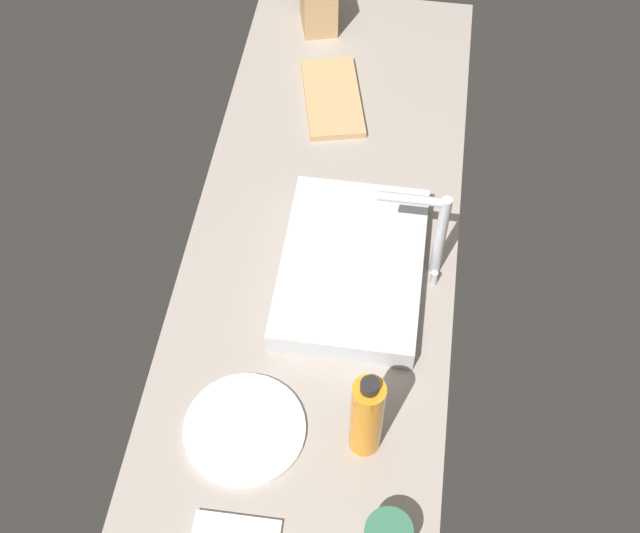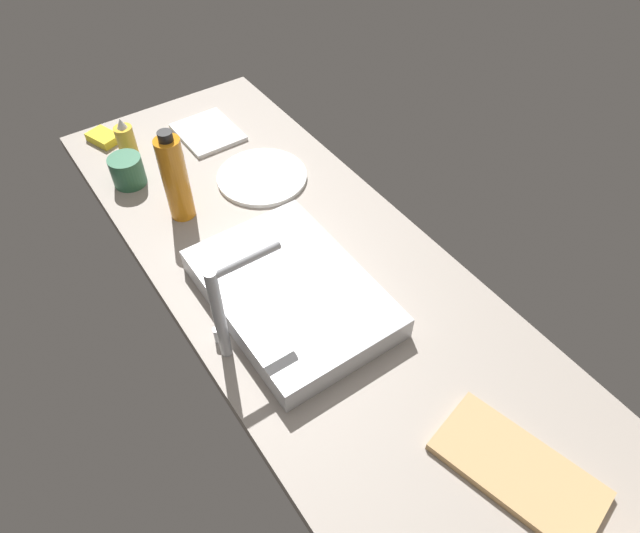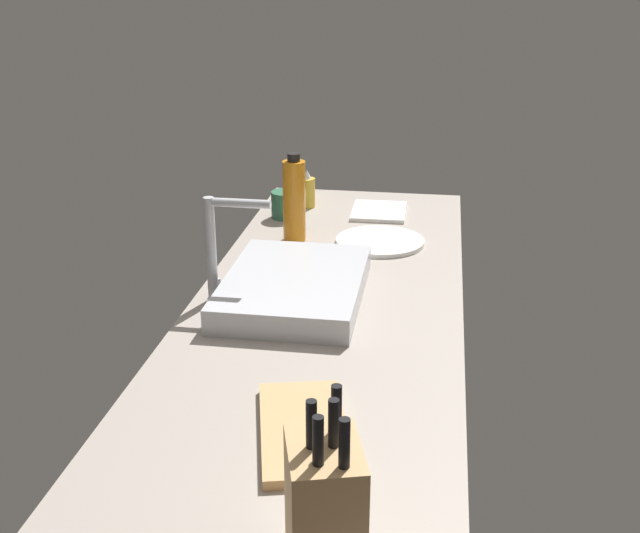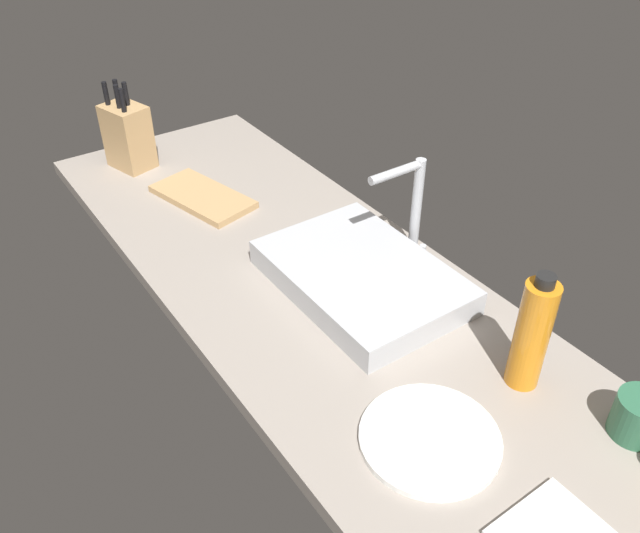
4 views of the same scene
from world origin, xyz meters
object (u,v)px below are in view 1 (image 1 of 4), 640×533
(cutting_board, at_px, (332,98))
(dinner_plate, at_px, (245,429))
(faucet, at_px, (433,229))
(sink_basin, at_px, (352,267))
(water_bottle, at_px, (367,416))

(cutting_board, distance_m, dinner_plate, 0.96)
(faucet, xyz_separation_m, cutting_board, (-0.52, -0.28, -0.14))
(sink_basin, bearing_deg, cutting_board, -167.89)
(sink_basin, distance_m, faucet, 0.21)
(sink_basin, xyz_separation_m, water_bottle, (0.40, 0.07, 0.09))
(faucet, height_order, cutting_board, faucet)
(sink_basin, xyz_separation_m, cutting_board, (-0.55, -0.12, -0.02))
(faucet, xyz_separation_m, water_bottle, (0.44, -0.09, -0.03))
(faucet, height_order, water_bottle, same)
(faucet, distance_m, cutting_board, 0.60)
(water_bottle, bearing_deg, faucet, 168.21)
(sink_basin, distance_m, water_bottle, 0.42)
(sink_basin, bearing_deg, faucet, 102.46)
(cutting_board, height_order, dinner_plate, cutting_board)
(sink_basin, relative_size, dinner_plate, 1.83)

